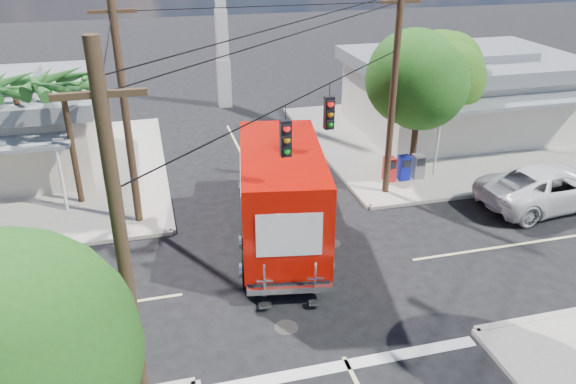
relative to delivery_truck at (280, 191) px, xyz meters
name	(u,v)px	position (x,y,z in m)	size (l,w,h in m)	color
ground	(303,276)	(0.12, -2.68, -1.94)	(120.00, 120.00, 0.00)	black
sidewalk_ne	(439,138)	(11.00, 8.20, -1.87)	(14.12, 14.12, 0.14)	#9B968C
sidewalk_nw	(10,179)	(-10.76, 8.20, -1.87)	(14.12, 14.12, 0.14)	#9B968C
road_markings	(316,302)	(0.12, -4.16, -1.93)	(32.00, 32.00, 0.01)	beige
building_ne	(461,90)	(12.62, 9.28, 0.38)	(11.80, 10.20, 4.50)	silver
radio_tower	(221,15)	(0.62, 17.32, 3.70)	(0.80, 0.80, 17.00)	silver
tree_sw_front	(6,374)	(-6.87, -10.23, 2.39)	(3.88, 3.78, 6.03)	#422D1C
tree_ne_front	(422,74)	(7.33, 4.07, 2.83)	(4.21, 4.14, 6.66)	#422D1C
tree_ne_back	(449,72)	(9.93, 6.27, 2.25)	(3.77, 3.66, 5.82)	#422D1C
palm_nw_front	(61,86)	(-7.38, 4.82, 3.10)	(3.01, 3.08, 5.59)	#422D1C
palm_nw_back	(14,89)	(-9.38, 6.32, 2.73)	(3.01, 3.08, 5.19)	#422D1C
utility_poles	(243,132)	(-1.46, -1.08, 2.74)	(12.00, 10.68, 9.00)	#473321
vending_boxes	(404,168)	(6.62, 3.52, -1.25)	(1.90, 0.50, 1.10)	red
delivery_truck	(280,191)	(0.00, 0.00, 0.00)	(4.11, 9.12, 3.82)	black
parked_car	(550,187)	(11.41, -0.17, -1.09)	(2.80, 6.07, 1.69)	silver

